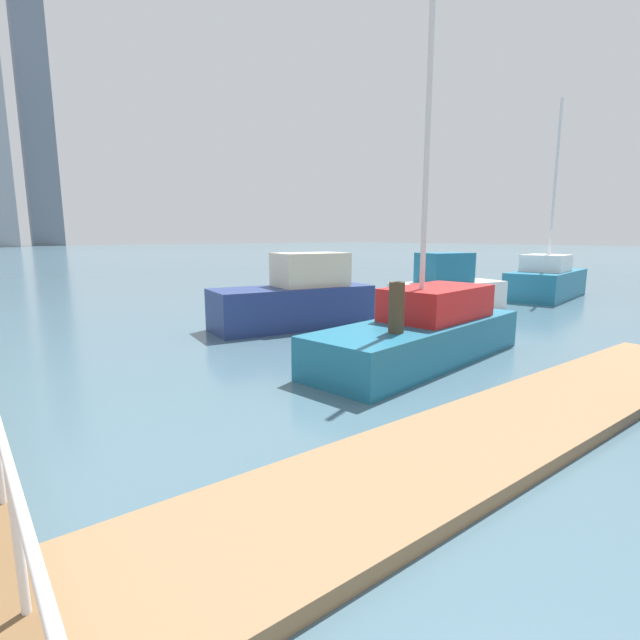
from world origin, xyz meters
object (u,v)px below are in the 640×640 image
(moored_boat_1, at_px, (296,299))
(moored_boat_3, at_px, (424,331))
(moored_boat_4, at_px, (447,289))
(moored_boat_5, at_px, (546,280))

(moored_boat_1, height_order, moored_boat_3, moored_boat_3)
(moored_boat_3, xyz_separation_m, moored_boat_4, (6.48, 4.27, 0.16))
(moored_boat_3, height_order, moored_boat_4, moored_boat_3)
(moored_boat_1, xyz_separation_m, moored_boat_4, (6.48, -0.81, -0.07))
(moored_boat_1, height_order, moored_boat_4, moored_boat_1)
(moored_boat_4, bearing_deg, moored_boat_5, -3.82)
(moored_boat_1, xyz_separation_m, moored_boat_5, (13.25, -1.27, -0.09))
(moored_boat_5, bearing_deg, moored_boat_4, 176.18)
(moored_boat_1, bearing_deg, moored_boat_5, -5.46)
(moored_boat_4, bearing_deg, moored_boat_1, 172.83)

